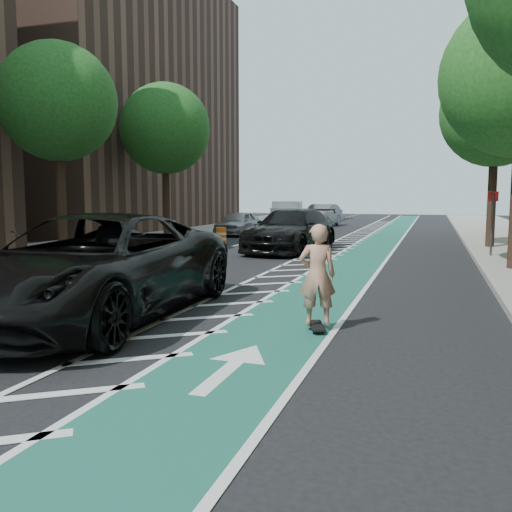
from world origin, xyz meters
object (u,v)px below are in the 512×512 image
at_px(suv_far, 291,230).
at_px(barrel_a, 175,256).
at_px(skateboarder, 317,275).
at_px(suv_near, 94,266).

distance_m(suv_far, barrel_a, 6.85).
height_order(skateboarder, suv_far, skateboarder).
xyz_separation_m(suv_near, barrel_a, (-1.65, 6.66, -0.57)).
bearing_deg(skateboarder, suv_near, -13.87).
relative_size(suv_far, barrel_a, 6.86).
distance_m(skateboarder, suv_far, 13.37).
relative_size(skateboarder, barrel_a, 1.95).
bearing_deg(suv_near, suv_far, 85.30).
bearing_deg(suv_near, skateboarder, 1.80).
distance_m(suv_near, suv_far, 13.16).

